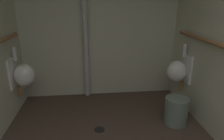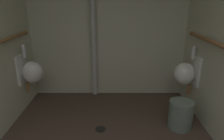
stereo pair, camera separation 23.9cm
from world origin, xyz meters
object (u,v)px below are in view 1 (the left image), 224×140
urinal_left_mid (23,75)px  standpipe_back_wall (85,24)px  floor_drain (99,129)px  waste_bin (176,111)px  urinal_right_mid (178,71)px

urinal_left_mid → standpipe_back_wall: bearing=25.5°
floor_drain → waste_bin: waste_bin is taller
urinal_left_mid → standpipe_back_wall: (0.92, 0.44, 0.66)m
urinal_right_mid → waste_bin: (-0.19, -0.47, -0.41)m
floor_drain → waste_bin: bearing=2.7°
standpipe_back_wall → floor_drain: bearing=-81.7°
urinal_left_mid → floor_drain: (1.07, -0.60, -0.60)m
urinal_left_mid → standpipe_back_wall: standpipe_back_wall is taller
urinal_left_mid → floor_drain: 1.37m
urinal_left_mid → urinal_right_mid: same height
urinal_right_mid → floor_drain: size_ratio=5.39×
floor_drain → waste_bin: (1.06, 0.05, 0.19)m
urinal_left_mid → standpipe_back_wall: 1.22m
floor_drain → waste_bin: 1.08m
urinal_right_mid → waste_bin: size_ratio=1.99×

